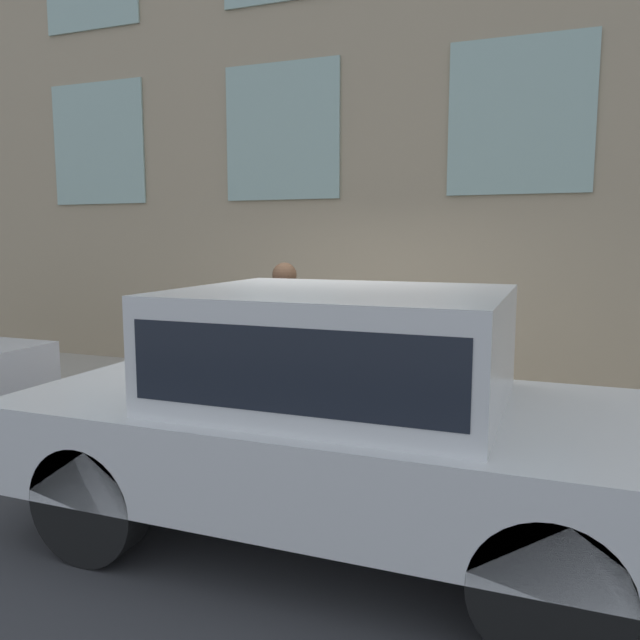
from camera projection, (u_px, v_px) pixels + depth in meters
The scene contains 5 objects.
ground_plane at pixel (321, 453), 5.88m from camera, with size 80.00×80.00×0.00m, color #38383A.
sidewalk at pixel (361, 411), 7.02m from camera, with size 2.50×60.00×0.17m.
fire_hydrant at pixel (358, 390), 6.12m from camera, with size 0.34×0.45×0.73m.
person at pixel (285, 323), 6.53m from camera, with size 0.39×0.26×1.60m.
parked_car_white_near at pixel (341, 402), 4.15m from camera, with size 2.00×4.35×1.69m.
Camera 1 is at (-5.29, -2.02, 2.02)m, focal length 35.00 mm.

